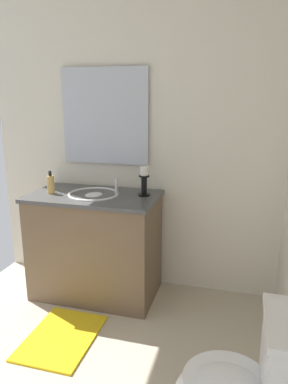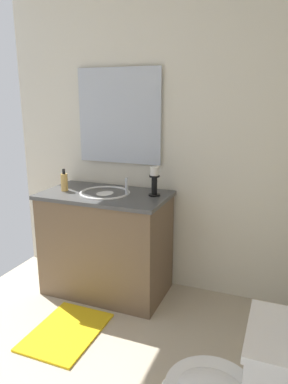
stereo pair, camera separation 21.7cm
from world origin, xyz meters
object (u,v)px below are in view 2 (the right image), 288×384
at_px(sink_basin, 105,198).
at_px(bath_mat, 66,331).
at_px(candle_holder_tall, 154,181).
at_px(soap_bottle, 64,182).
at_px(mirror, 119,116).
at_px(vanity_cabinet, 106,243).

bearing_deg(sink_basin, bath_mat, -0.09).
xyz_separation_m(sink_basin, bath_mat, (0.62, -0.00, -0.80)).
bearing_deg(bath_mat, candle_holder_tall, 151.04).
height_order(candle_holder_tall, soap_bottle, candle_holder_tall).
bearing_deg(mirror, vanity_cabinet, -0.01).
distance_m(sink_basin, candle_holder_tall, 0.43).
bearing_deg(bath_mat, vanity_cabinet, -180.00).
xyz_separation_m(vanity_cabinet, bath_mat, (0.62, 0.00, -0.42)).
height_order(sink_basin, candle_holder_tall, candle_holder_tall).
bearing_deg(vanity_cabinet, mirror, 179.99).
bearing_deg(bath_mat, mirror, 180.00).
relative_size(mirror, bath_mat, 1.28).
xyz_separation_m(vanity_cabinet, sink_basin, (0.00, 0.00, 0.39)).
distance_m(sink_basin, bath_mat, 1.02).
bearing_deg(soap_bottle, mirror, 134.27).
relative_size(sink_basin, mirror, 0.52).
height_order(sink_basin, soap_bottle, soap_bottle).
distance_m(vanity_cabinet, candle_holder_tall, 0.67).
relative_size(vanity_cabinet, bath_mat, 1.69).
distance_m(soap_bottle, bath_mat, 1.13).
bearing_deg(soap_bottle, vanity_cabinet, 98.53).
xyz_separation_m(sink_basin, candle_holder_tall, (-0.08, 0.39, 0.16)).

